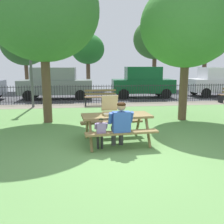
# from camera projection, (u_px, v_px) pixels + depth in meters

# --- Properties ---
(ground) EXTENTS (28.00, 12.28, 0.02)m
(ground) POSITION_uv_depth(u_px,v_px,m) (115.00, 133.00, 7.60)
(ground) COLOR #63954F
(cobblestone_walkway) EXTENTS (28.00, 1.40, 0.01)m
(cobblestone_walkway) POSITION_uv_depth(u_px,v_px,m) (100.00, 105.00, 12.89)
(cobblestone_walkway) COLOR gray
(street_asphalt) EXTENTS (28.00, 7.02, 0.01)m
(street_asphalt) POSITION_uv_depth(u_px,v_px,m) (95.00, 96.00, 16.99)
(street_asphalt) COLOR #424247
(picnic_table_foreground) EXTENTS (1.91, 1.61, 0.79)m
(picnic_table_foreground) POSITION_uv_depth(u_px,v_px,m) (116.00, 121.00, 6.46)
(picnic_table_foreground) COLOR olive
(picnic_table_foreground) RESTS_ON ground
(pizza_box_open) EXTENTS (0.46, 0.54, 0.49)m
(pizza_box_open) POSITION_uv_depth(u_px,v_px,m) (111.00, 110.00, 6.48)
(pizza_box_open) COLOR tan
(pizza_box_open) RESTS_ON picnic_table_foreground
(pizza_slice_on_table) EXTENTS (0.26, 0.25, 0.02)m
(pizza_slice_on_table) POSITION_uv_depth(u_px,v_px,m) (128.00, 115.00, 6.38)
(pizza_slice_on_table) COLOR #ECC44E
(pizza_slice_on_table) RESTS_ON picnic_table_foreground
(adult_at_table) EXTENTS (0.62, 0.61, 1.19)m
(adult_at_table) POSITION_uv_depth(u_px,v_px,m) (120.00, 123.00, 5.96)
(adult_at_table) COLOR #424242
(adult_at_table) RESTS_ON ground
(child_at_table) EXTENTS (0.32, 0.31, 0.82)m
(child_at_table) POSITION_uv_depth(u_px,v_px,m) (101.00, 131.00, 5.86)
(child_at_table) COLOR #292929
(child_at_table) RESTS_ON ground
(iron_fence_streetside) EXTENTS (22.67, 0.03, 1.01)m
(iron_fence_streetside) POSITION_uv_depth(u_px,v_px,m) (99.00, 94.00, 13.48)
(iron_fence_streetside) COLOR black
(iron_fence_streetside) RESTS_ON ground
(park_bench_center) EXTENTS (1.62, 0.53, 0.85)m
(park_bench_center) POSITION_uv_depth(u_px,v_px,m) (100.00, 98.00, 12.68)
(park_bench_center) COLOR brown
(park_bench_center) RESTS_ON ground
(lamp_post_walkway) EXTENTS (0.28, 0.28, 4.61)m
(lamp_post_walkway) POSITION_uv_depth(u_px,v_px,m) (30.00, 50.00, 11.74)
(lamp_post_walkway) COLOR #4C4C51
(lamp_post_walkway) RESTS_ON ground
(tree_near_table) EXTENTS (3.36, 3.36, 4.99)m
(tree_near_table) POSITION_uv_depth(u_px,v_px,m) (187.00, 26.00, 8.78)
(tree_near_table) COLOR brown
(tree_near_table) RESTS_ON ground
(tree_by_fence) EXTENTS (3.88, 3.88, 5.65)m
(tree_by_fence) POSITION_uv_depth(u_px,v_px,m) (43.00, 10.00, 8.28)
(tree_by_fence) COLOR brown
(tree_by_fence) RESTS_ON ground
(parked_car_left) EXTENTS (4.48, 2.07, 1.94)m
(parked_car_left) POSITION_uv_depth(u_px,v_px,m) (56.00, 83.00, 15.04)
(parked_car_left) COLOR gray
(parked_car_left) RESTS_ON ground
(parked_car_center) EXTENTS (3.99, 2.01, 1.98)m
(parked_car_center) POSITION_uv_depth(u_px,v_px,m) (143.00, 82.00, 15.77)
(parked_car_center) COLOR #11522A
(parked_car_center) RESTS_ON ground
(parked_car_right) EXTENTS (4.47, 2.06, 1.94)m
(parked_car_right) POSITION_uv_depth(u_px,v_px,m) (221.00, 81.00, 16.48)
(parked_car_right) COLOR white
(parked_car_right) RESTS_ON ground
(far_tree_midleft) EXTENTS (3.93, 3.93, 5.61)m
(far_tree_midleft) POSITION_uv_depth(u_px,v_px,m) (25.00, 44.00, 20.27)
(far_tree_midleft) COLOR brown
(far_tree_midleft) RESTS_ON ground
(far_tree_center) EXTENTS (2.84, 2.84, 4.74)m
(far_tree_center) POSITION_uv_depth(u_px,v_px,m) (88.00, 49.00, 21.03)
(far_tree_center) COLOR brown
(far_tree_center) RESTS_ON ground
(far_tree_midright) EXTENTS (3.87, 3.87, 6.11)m
(far_tree_midright) POSITION_uv_depth(u_px,v_px,m) (155.00, 39.00, 21.64)
(far_tree_midright) COLOR brown
(far_tree_midright) RESTS_ON ground
(far_tree_right) EXTENTS (3.97, 3.97, 6.08)m
(far_tree_right) POSITION_uv_depth(u_px,v_px,m) (206.00, 41.00, 22.29)
(far_tree_right) COLOR brown
(far_tree_right) RESTS_ON ground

